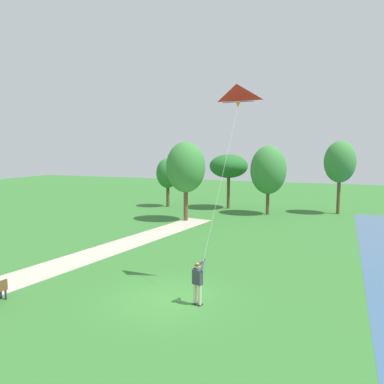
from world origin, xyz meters
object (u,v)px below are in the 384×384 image
object	(u,v)px
flying_kite	(236,96)
tree_lakeside_near	(268,170)
tree_treeline_center	(340,162)
person_kite_flyer	(198,280)
tree_treeline_right	(168,173)
tree_treeline_left	(186,167)
tree_horizon_far	(229,166)

from	to	relation	value
flying_kite	tree_lakeside_near	distance (m)	20.99
flying_kite	tree_lakeside_near	size ratio (longest dim) A/B	1.10
tree_treeline_center	tree_lakeside_near	world-z (taller)	tree_treeline_center
person_kite_flyer	tree_treeline_right	bearing A→B (deg)	117.53
tree_treeline_left	tree_horizon_far	bearing A→B (deg)	79.38
tree_treeline_left	tree_horizon_far	distance (m)	8.24
flying_kite	tree_treeline_left	world-z (taller)	flying_kite
flying_kite	tree_treeline_center	world-z (taller)	flying_kite
tree_horizon_far	tree_treeline_left	bearing A→B (deg)	-100.62
tree_treeline_center	tree_horizon_far	distance (m)	10.87
tree_treeline_right	tree_horizon_far	world-z (taller)	tree_horizon_far
flying_kite	tree_treeline_right	distance (m)	25.76
person_kite_flyer	tree_treeline_left	world-z (taller)	tree_treeline_left
flying_kite	tree_treeline_center	distance (m)	23.81
tree_treeline_left	tree_horizon_far	xyz separation A→B (m)	(1.52, 8.10, -0.22)
tree_treeline_left	tree_horizon_far	size ratio (longest dim) A/B	1.21
tree_lakeside_near	tree_treeline_center	bearing A→B (deg)	23.78
flying_kite	tree_horizon_far	xyz separation A→B (m)	(-6.82, 22.67, -4.05)
tree_lakeside_near	person_kite_flyer	bearing A→B (deg)	-86.46
tree_treeline_left	tree_lakeside_near	size ratio (longest dim) A/B	1.05
flying_kite	tree_treeline_right	xyz separation A→B (m)	(-13.30, 21.51, -4.86)
tree_horizon_far	flying_kite	bearing A→B (deg)	-73.26
tree_treeline_left	tree_lakeside_near	bearing A→B (deg)	43.98
tree_treeline_left	flying_kite	bearing A→B (deg)	-60.23
tree_treeline_right	tree_horizon_far	distance (m)	6.63
flying_kite	tree_horizon_far	distance (m)	24.02
tree_treeline_right	tree_horizon_far	bearing A→B (deg)	10.14
flying_kite	tree_treeline_right	bearing A→B (deg)	121.72
tree_treeline_left	tree_horizon_far	world-z (taller)	tree_treeline_left
flying_kite	tree_treeline_center	bearing A→B (deg)	80.17
tree_treeline_right	tree_horizon_far	size ratio (longest dim) A/B	0.93
tree_treeline_center	tree_horizon_far	world-z (taller)	tree_treeline_center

